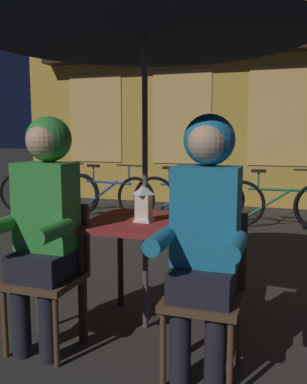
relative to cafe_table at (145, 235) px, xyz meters
name	(u,v)px	position (x,y,z in m)	size (l,w,h in m)	color
ground_plane	(146,327)	(0.00, 0.00, -0.64)	(60.00, 60.00, 0.00)	#2D2B28
cafe_table	(145,235)	(0.00, 0.00, 0.00)	(0.72, 0.72, 0.74)	maroon
patio_umbrella	(145,7)	(0.00, 0.00, 1.42)	(2.10, 2.10, 2.31)	#4C4C51
lantern	(144,203)	(0.01, -0.05, 0.22)	(0.11, 0.11, 0.23)	white
chair_left	(51,267)	(-0.48, -0.37, -0.15)	(0.40, 0.40, 0.87)	#513823
chair_right	(206,284)	(0.48, -0.37, -0.15)	(0.40, 0.40, 0.87)	#513823
person_left_hooded	(44,211)	(-0.48, -0.43, 0.21)	(0.45, 0.56, 1.40)	black
person_right_hooded	(205,222)	(0.48, -0.43, 0.21)	(0.45, 0.56, 1.40)	black
shopfront_building	(285,30)	(0.67, 5.40, 2.45)	(10.00, 0.93, 6.20)	gold
bicycle_nearest	(48,192)	(-2.90, 3.39, -0.29)	(1.66, 0.38, 0.84)	black
bicycle_second	(108,195)	(-1.84, 3.45, -0.29)	(1.66, 0.37, 0.84)	black
bicycle_third	(188,198)	(-0.58, 3.55, -0.29)	(1.67, 0.26, 0.84)	black
bicycle_fourth	(279,204)	(0.74, 3.38, -0.29)	(1.68, 0.10, 0.84)	black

